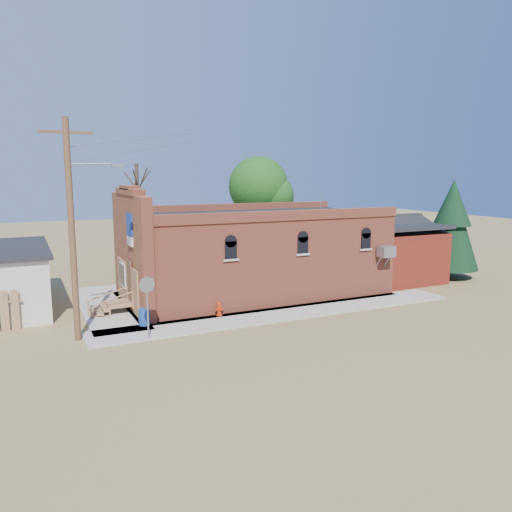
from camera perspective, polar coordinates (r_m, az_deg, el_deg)
name	(u,v)px	position (r m, az deg, el deg)	size (l,w,h in m)	color
ground	(268,323)	(23.29, 1.34, -7.63)	(120.00, 120.00, 0.00)	olive
sidewalk_south	(287,313)	(24.71, 3.52, -6.55)	(19.00, 2.20, 0.08)	#9E9991
sidewalk_west	(107,307)	(27.02, -16.70, -5.56)	(2.60, 10.00, 0.08)	#9E9991
brick_bar	(250,254)	(28.30, -0.67, 0.25)	(16.40, 7.97, 6.30)	#B95138
red_shed	(387,245)	(33.60, 14.78, 1.25)	(5.40, 6.40, 4.30)	maroon
utility_pole	(73,225)	(21.28, -20.20, 3.33)	(3.12, 0.26, 9.00)	brown
tree_bare_near	(137,187)	(33.66, -13.42, 7.63)	(2.80, 2.80, 7.65)	#463B28
tree_leafy	(258,186)	(37.06, 0.27, 7.95)	(4.40, 4.40, 8.15)	#463B28
evergreen_tree	(452,222)	(35.11, 21.47, 3.61)	(3.60, 3.60, 6.50)	#463B28
fire_hydrant	(219,309)	(24.09, -4.22, -6.05)	(0.40, 0.39, 0.68)	#B0280A
stop_sign	(147,291)	(20.93, -12.35, -3.88)	(0.70, 0.21, 2.61)	gray
trash_barrel	(144,317)	(23.11, -12.67, -6.81)	(0.49, 0.49, 0.75)	navy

